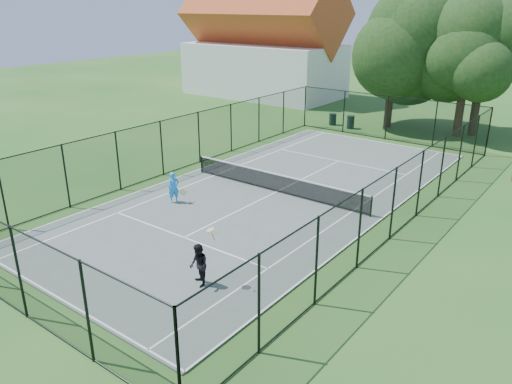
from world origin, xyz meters
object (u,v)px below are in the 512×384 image
Objects in this scene: trash_bin_right at (351,122)px; trash_bin_left at (333,119)px; player_blue at (174,187)px; tennis_net at (277,182)px; player_black at (199,265)px.

trash_bin_left is at bearing 171.49° from trash_bin_right.
tennis_net is at bearing 52.55° from player_blue.
player_black is (5.96, -4.65, 0.01)m from player_blue.
trash_bin_left is 18.68m from player_blue.
trash_bin_right reaches higher than trash_bin_left.
tennis_net is at bearing -76.89° from trash_bin_right.
player_black is at bearing -37.95° from player_blue.
trash_bin_right is 23.82m from player_black.
tennis_net reaches higher than trash_bin_right.
trash_bin_right is (-3.34, 14.36, -0.09)m from tennis_net.
trash_bin_right is (1.63, -0.24, 0.05)m from trash_bin_left.
player_blue reaches higher than trash_bin_right.
player_black is (2.93, -8.62, 0.21)m from tennis_net.
player_blue is 0.72× the size of player_black.
player_blue is at bearing -84.04° from trash_bin_left.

